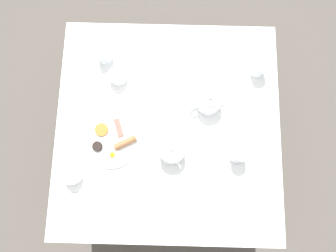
{
  "coord_description": "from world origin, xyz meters",
  "views": [
    {
      "loc": [
        0.01,
        -0.33,
        2.23
      ],
      "look_at": [
        0.0,
        0.0,
        0.75
      ],
      "focal_mm": 35.0,
      "sensor_mm": 36.0,
      "label": 1
    }
  ],
  "objects": [
    {
      "name": "water_glass_tall",
      "position": [
        -0.31,
        0.34,
        0.77
      ],
      "size": [
        0.07,
        0.07,
        0.09
      ],
      "color": "white",
      "rests_on": "table"
    },
    {
      "name": "table",
      "position": [
        0.0,
        0.0,
        0.66
      ],
      "size": [
        1.05,
        1.06,
        0.73
      ],
      "color": "silver",
      "rests_on": "ground_plane"
    },
    {
      "name": "teapot_far",
      "position": [
        0.19,
        0.12,
        0.77
      ],
      "size": [
        0.19,
        0.12,
        0.11
      ],
      "rotation": [
        0.0,
        0.0,
        0.35
      ],
      "color": "white",
      "rests_on": "table"
    },
    {
      "name": "knife_by_plate",
      "position": [
        0.07,
        -0.36,
        0.73
      ],
      "size": [
        0.18,
        0.12,
        0.0
      ],
      "rotation": [
        0.0,
        0.0,
        5.29
      ],
      "color": "silver",
      "rests_on": "table"
    },
    {
      "name": "ground_plane",
      "position": [
        0.0,
        0.0,
        0.0
      ],
      "size": [
        8.0,
        8.0,
        0.0
      ],
      "primitive_type": "plane",
      "color": "#4C4742"
    },
    {
      "name": "teapot_near",
      "position": [
        0.02,
        -0.12,
        0.77
      ],
      "size": [
        0.12,
        0.18,
        0.11
      ],
      "rotation": [
        0.0,
        0.0,
        5.18
      ],
      "color": "white",
      "rests_on": "table"
    },
    {
      "name": "napkin_folded",
      "position": [
        -0.04,
        0.3,
        0.73
      ],
      "size": [
        0.16,
        0.14,
        0.01
      ],
      "rotation": [
        0.0,
        0.0,
        2.66
      ],
      "color": "white",
      "rests_on": "table"
    },
    {
      "name": "teacup_with_saucer_left",
      "position": [
        -0.42,
        -0.24,
        0.75
      ],
      "size": [
        0.14,
        0.14,
        0.06
      ],
      "color": "white",
      "rests_on": "table"
    },
    {
      "name": "breakfast_plate",
      "position": [
        -0.26,
        -0.07,
        0.73
      ],
      "size": [
        0.26,
        0.26,
        0.04
      ],
      "color": "white",
      "rests_on": "table"
    },
    {
      "name": "spoon_for_tea",
      "position": [
        0.38,
        -0.33,
        0.73
      ],
      "size": [
        0.1,
        0.12,
        0.0
      ],
      "rotation": [
        0.0,
        0.0,
        0.69
      ],
      "color": "silver",
      "rests_on": "table"
    },
    {
      "name": "fork_by_plate",
      "position": [
        -0.23,
        -0.41,
        0.73
      ],
      "size": [
        0.06,
        0.16,
        0.0
      ],
      "rotation": [
        0.0,
        0.0,
        5.98
      ],
      "color": "silver",
      "rests_on": "table"
    },
    {
      "name": "wine_glass_spare",
      "position": [
        0.32,
        -0.13,
        0.78
      ],
      "size": [
        0.07,
        0.07,
        0.1
      ],
      "color": "white",
      "rests_on": "table"
    },
    {
      "name": "fork_spare",
      "position": [
        0.16,
        0.41,
        0.73
      ],
      "size": [
        0.17,
        0.08,
        0.0
      ],
      "rotation": [
        0.0,
        0.0,
        4.33
      ],
      "color": "silver",
      "rests_on": "table"
    },
    {
      "name": "water_glass_short",
      "position": [
        0.43,
        0.29,
        0.77
      ],
      "size": [
        0.07,
        0.07,
        0.1
      ],
      "color": "white",
      "rests_on": "table"
    },
    {
      "name": "teacup_with_saucer_right",
      "position": [
        -0.25,
        0.23,
        0.75
      ],
      "size": [
        0.14,
        0.14,
        0.06
      ],
      "color": "white",
      "rests_on": "table"
    }
  ]
}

